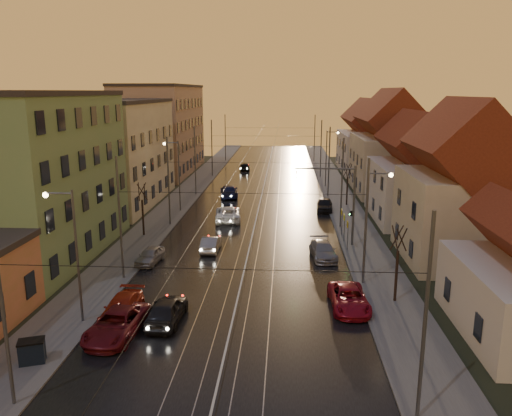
% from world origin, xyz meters
% --- Properties ---
extents(ground, '(160.00, 160.00, 0.00)m').
position_xyz_m(ground, '(0.00, 0.00, 0.00)').
color(ground, black).
rests_on(ground, ground).
extents(road, '(16.00, 120.00, 0.04)m').
position_xyz_m(road, '(0.00, 40.00, 0.02)').
color(road, black).
rests_on(road, ground).
extents(sidewalk_left, '(4.00, 120.00, 0.15)m').
position_xyz_m(sidewalk_left, '(-10.00, 40.00, 0.07)').
color(sidewalk_left, '#4C4C4C').
rests_on(sidewalk_left, ground).
extents(sidewalk_right, '(4.00, 120.00, 0.15)m').
position_xyz_m(sidewalk_right, '(10.00, 40.00, 0.07)').
color(sidewalk_right, '#4C4C4C').
rests_on(sidewalk_right, ground).
extents(tram_rail_0, '(0.06, 120.00, 0.03)m').
position_xyz_m(tram_rail_0, '(-2.20, 40.00, 0.06)').
color(tram_rail_0, gray).
rests_on(tram_rail_0, road).
extents(tram_rail_1, '(0.06, 120.00, 0.03)m').
position_xyz_m(tram_rail_1, '(-0.77, 40.00, 0.06)').
color(tram_rail_1, gray).
rests_on(tram_rail_1, road).
extents(tram_rail_2, '(0.06, 120.00, 0.03)m').
position_xyz_m(tram_rail_2, '(0.77, 40.00, 0.06)').
color(tram_rail_2, gray).
rests_on(tram_rail_2, road).
extents(tram_rail_3, '(0.06, 120.00, 0.03)m').
position_xyz_m(tram_rail_3, '(2.20, 40.00, 0.06)').
color(tram_rail_3, gray).
rests_on(tram_rail_3, road).
extents(apartment_left_1, '(10.00, 18.00, 13.00)m').
position_xyz_m(apartment_left_1, '(-17.50, 14.00, 6.50)').
color(apartment_left_1, '#678E5A').
rests_on(apartment_left_1, ground).
extents(apartment_left_2, '(10.00, 20.00, 12.00)m').
position_xyz_m(apartment_left_2, '(-17.50, 34.00, 6.00)').
color(apartment_left_2, '#BDB592').
rests_on(apartment_left_2, ground).
extents(apartment_left_3, '(10.00, 24.00, 14.00)m').
position_xyz_m(apartment_left_3, '(-17.50, 58.00, 7.00)').
color(apartment_left_3, '#A27E68').
rests_on(apartment_left_3, ground).
extents(house_right_1, '(8.67, 10.20, 10.80)m').
position_xyz_m(house_right_1, '(17.00, 15.00, 5.45)').
color(house_right_1, '#B4A98A').
rests_on(house_right_1, ground).
extents(house_right_2, '(9.18, 12.24, 9.20)m').
position_xyz_m(house_right_2, '(17.00, 28.00, 4.64)').
color(house_right_2, beige).
rests_on(house_right_2, ground).
extents(house_right_3, '(9.18, 14.28, 11.50)m').
position_xyz_m(house_right_3, '(17.00, 43.00, 5.80)').
color(house_right_3, '#B4A98A').
rests_on(house_right_3, ground).
extents(house_right_4, '(9.18, 16.32, 10.00)m').
position_xyz_m(house_right_4, '(17.00, 61.00, 5.05)').
color(house_right_4, beige).
rests_on(house_right_4, ground).
extents(catenary_pole_l_0, '(0.16, 0.16, 9.00)m').
position_xyz_m(catenary_pole_l_0, '(-8.60, -6.00, 4.50)').
color(catenary_pole_l_0, '#595B60').
rests_on(catenary_pole_l_0, ground).
extents(catenary_pole_r_0, '(0.16, 0.16, 9.00)m').
position_xyz_m(catenary_pole_r_0, '(8.60, -6.00, 4.50)').
color(catenary_pole_r_0, '#595B60').
rests_on(catenary_pole_r_0, ground).
extents(catenary_pole_l_1, '(0.16, 0.16, 9.00)m').
position_xyz_m(catenary_pole_l_1, '(-8.60, 9.00, 4.50)').
color(catenary_pole_l_1, '#595B60').
rests_on(catenary_pole_l_1, ground).
extents(catenary_pole_r_1, '(0.16, 0.16, 9.00)m').
position_xyz_m(catenary_pole_r_1, '(8.60, 9.00, 4.50)').
color(catenary_pole_r_1, '#595B60').
rests_on(catenary_pole_r_1, ground).
extents(catenary_pole_l_2, '(0.16, 0.16, 9.00)m').
position_xyz_m(catenary_pole_l_2, '(-8.60, 24.00, 4.50)').
color(catenary_pole_l_2, '#595B60').
rests_on(catenary_pole_l_2, ground).
extents(catenary_pole_r_2, '(0.16, 0.16, 9.00)m').
position_xyz_m(catenary_pole_r_2, '(8.60, 24.00, 4.50)').
color(catenary_pole_r_2, '#595B60').
rests_on(catenary_pole_r_2, ground).
extents(catenary_pole_l_3, '(0.16, 0.16, 9.00)m').
position_xyz_m(catenary_pole_l_3, '(-8.60, 39.00, 4.50)').
color(catenary_pole_l_3, '#595B60').
rests_on(catenary_pole_l_3, ground).
extents(catenary_pole_r_3, '(0.16, 0.16, 9.00)m').
position_xyz_m(catenary_pole_r_3, '(8.60, 39.00, 4.50)').
color(catenary_pole_r_3, '#595B60').
rests_on(catenary_pole_r_3, ground).
extents(catenary_pole_l_4, '(0.16, 0.16, 9.00)m').
position_xyz_m(catenary_pole_l_4, '(-8.60, 54.00, 4.50)').
color(catenary_pole_l_4, '#595B60').
rests_on(catenary_pole_l_4, ground).
extents(catenary_pole_r_4, '(0.16, 0.16, 9.00)m').
position_xyz_m(catenary_pole_r_4, '(8.60, 54.00, 4.50)').
color(catenary_pole_r_4, '#595B60').
rests_on(catenary_pole_r_4, ground).
extents(catenary_pole_l_5, '(0.16, 0.16, 9.00)m').
position_xyz_m(catenary_pole_l_5, '(-8.60, 72.00, 4.50)').
color(catenary_pole_l_5, '#595B60').
rests_on(catenary_pole_l_5, ground).
extents(catenary_pole_r_5, '(0.16, 0.16, 9.00)m').
position_xyz_m(catenary_pole_r_5, '(8.60, 72.00, 4.50)').
color(catenary_pole_r_5, '#595B60').
rests_on(catenary_pole_r_5, ground).
extents(street_lamp_0, '(1.75, 0.32, 8.00)m').
position_xyz_m(street_lamp_0, '(-9.10, 2.00, 4.89)').
color(street_lamp_0, '#595B60').
rests_on(street_lamp_0, ground).
extents(street_lamp_1, '(1.75, 0.32, 8.00)m').
position_xyz_m(street_lamp_1, '(9.10, 10.00, 4.89)').
color(street_lamp_1, '#595B60').
rests_on(street_lamp_1, ground).
extents(street_lamp_2, '(1.75, 0.32, 8.00)m').
position_xyz_m(street_lamp_2, '(-9.10, 30.00, 4.89)').
color(street_lamp_2, '#595B60').
rests_on(street_lamp_2, ground).
extents(street_lamp_3, '(1.75, 0.32, 8.00)m').
position_xyz_m(street_lamp_3, '(9.10, 46.00, 4.89)').
color(street_lamp_3, '#595B60').
rests_on(street_lamp_3, ground).
extents(traffic_light_mast, '(5.30, 0.32, 7.20)m').
position_xyz_m(traffic_light_mast, '(7.99, 18.00, 4.60)').
color(traffic_light_mast, '#595B60').
rests_on(traffic_light_mast, ground).
extents(bare_tree_0, '(1.09, 1.09, 5.11)m').
position_xyz_m(bare_tree_0, '(-10.20, 20.00, 2.49)').
color(bare_tree_0, black).
rests_on(bare_tree_0, ground).
extents(bare_tree_1, '(1.09, 1.09, 5.11)m').
position_xyz_m(bare_tree_1, '(10.20, 6.00, 2.49)').
color(bare_tree_1, black).
rests_on(bare_tree_1, ground).
extents(bare_tree_2, '(1.09, 1.09, 5.11)m').
position_xyz_m(bare_tree_2, '(10.40, 34.00, 2.49)').
color(bare_tree_2, black).
rests_on(bare_tree_2, ground).
extents(driving_car_0, '(1.98, 4.57, 1.53)m').
position_xyz_m(driving_car_0, '(-3.85, 2.40, 0.77)').
color(driving_car_0, black).
rests_on(driving_car_0, ground).
extents(driving_car_1, '(1.42, 3.94, 1.29)m').
position_xyz_m(driving_car_1, '(-3.23, 16.03, 0.65)').
color(driving_car_1, '#9B9AA0').
rests_on(driving_car_1, ground).
extents(driving_car_2, '(3.14, 5.77, 1.54)m').
position_xyz_m(driving_car_2, '(-2.94, 26.23, 0.77)').
color(driving_car_2, white).
rests_on(driving_car_2, ground).
extents(driving_car_3, '(2.89, 5.63, 1.56)m').
position_xyz_m(driving_car_3, '(-4.16, 38.25, 0.78)').
color(driving_car_3, '#151A41').
rests_on(driving_car_3, ground).
extents(driving_car_4, '(2.06, 4.23, 1.39)m').
position_xyz_m(driving_car_4, '(-3.89, 60.28, 0.70)').
color(driving_car_4, black).
rests_on(driving_car_4, ground).
extents(parked_left_1, '(2.93, 5.40, 1.44)m').
position_xyz_m(parked_left_1, '(-6.21, 0.53, 0.72)').
color(parked_left_1, '#5F1017').
rests_on(parked_left_1, ground).
extents(parked_left_2, '(1.91, 4.55, 1.31)m').
position_xyz_m(parked_left_2, '(-6.67, 2.74, 0.66)').
color(parked_left_2, '#9F230F').
rests_on(parked_left_2, ground).
extents(parked_left_3, '(1.90, 3.81, 1.25)m').
position_xyz_m(parked_left_3, '(-7.60, 12.60, 0.62)').
color(parked_left_3, '#9FA0A5').
rests_on(parked_left_3, ground).
extents(parked_right_0, '(2.42, 4.95, 1.35)m').
position_xyz_m(parked_right_0, '(7.11, 4.91, 0.68)').
color(parked_right_0, maroon).
rests_on(parked_right_0, ground).
extents(parked_right_1, '(2.31, 4.72, 1.32)m').
position_xyz_m(parked_right_1, '(6.20, 14.64, 0.66)').
color(parked_right_1, gray).
rests_on(parked_right_1, ground).
extents(parked_right_2, '(2.04, 4.40, 1.46)m').
position_xyz_m(parked_right_2, '(7.57, 31.25, 0.73)').
color(parked_right_2, black).
rests_on(parked_right_2, ground).
extents(dumpster, '(1.40, 1.16, 1.10)m').
position_xyz_m(dumpster, '(-9.44, -2.68, 0.70)').
color(dumpster, black).
rests_on(dumpster, sidewalk_left).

